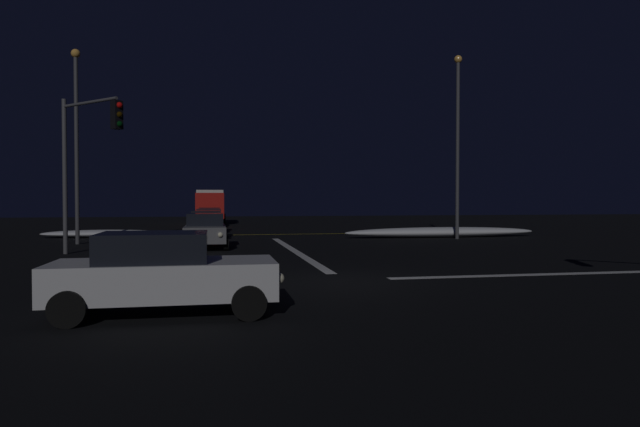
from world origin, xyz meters
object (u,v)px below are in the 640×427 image
(sedan_gray, at_px, (205,230))
(traffic_signal_nw, at_px, (86,146))
(box_truck, at_px, (210,205))
(sedan_red, at_px, (206,224))
(streetlamp_left_near, at_px, (76,133))
(sedan_black, at_px, (210,217))
(streetlamp_right_near, at_px, (458,135))
(sedan_silver, at_px, (209,220))
(sedan_white_crossing, at_px, (163,273))

(sedan_gray, relative_size, traffic_signal_nw, 0.69)
(box_truck, distance_m, traffic_signal_nw, 29.95)
(sedan_red, xyz_separation_m, streetlamp_left_near, (-6.18, -3.20, 4.69))
(sedan_red, bearing_deg, sedan_gray, -89.61)
(sedan_black, distance_m, streetlamp_right_near, 21.72)
(sedan_silver, xyz_separation_m, traffic_signal_nw, (-4.57, -15.65, 3.47))
(sedan_red, height_order, sedan_white_crossing, same)
(traffic_signal_nw, bearing_deg, sedan_gray, 32.78)
(streetlamp_right_near, bearing_deg, sedan_black, 130.46)
(box_truck, bearing_deg, sedan_black, -90.04)
(sedan_silver, height_order, streetlamp_left_near, streetlamp_left_near)
(sedan_gray, distance_m, streetlamp_left_near, 8.47)
(sedan_red, relative_size, sedan_white_crossing, 1.00)
(box_truck, xyz_separation_m, streetlamp_right_near, (13.71, -23.26, 4.12))
(sedan_black, relative_size, streetlamp_right_near, 0.42)
(sedan_gray, height_order, sedan_silver, same)
(box_truck, xyz_separation_m, streetlamp_left_near, (-6.32, -23.26, 3.78))
(sedan_white_crossing, height_order, streetlamp_right_near, streetlamp_right_near)
(sedan_white_crossing, distance_m, traffic_signal_nw, 13.19)
(box_truck, relative_size, traffic_signal_nw, 1.32)
(streetlamp_left_near, bearing_deg, sedan_red, 27.38)
(sedan_gray, bearing_deg, sedan_black, 89.74)
(box_truck, bearing_deg, sedan_white_crossing, -90.97)
(sedan_silver, distance_m, streetlamp_right_near, 17.39)
(streetlamp_right_near, bearing_deg, box_truck, 120.51)
(sedan_silver, relative_size, sedan_black, 1.00)
(streetlamp_right_near, bearing_deg, sedan_white_crossing, -128.15)
(sedan_gray, bearing_deg, streetlamp_left_near, 151.86)
(sedan_red, xyz_separation_m, streetlamp_right_near, (13.84, -3.20, 5.02))
(sedan_white_crossing, relative_size, streetlamp_right_near, 0.42)
(sedan_gray, relative_size, sedan_white_crossing, 1.00)
(sedan_silver, distance_m, streetlamp_left_near, 12.27)
(sedan_black, distance_m, traffic_signal_nw, 23.03)
(sedan_red, bearing_deg, traffic_signal_nw, -115.29)
(sedan_red, height_order, box_truck, box_truck)
(sedan_white_crossing, bearing_deg, sedan_black, 88.84)
(box_truck, distance_m, streetlamp_right_near, 27.31)
(sedan_silver, relative_size, sedan_white_crossing, 1.00)
(sedan_silver, height_order, sedan_black, same)
(box_truck, bearing_deg, traffic_signal_nw, -98.85)
(sedan_gray, relative_size, sedan_black, 1.00)
(sedan_red, height_order, traffic_signal_nw, traffic_signal_nw)
(sedan_gray, xyz_separation_m, sedan_red, (-0.04, 6.53, 0.00))
(sedan_red, distance_m, sedan_black, 12.87)
(sedan_white_crossing, xyz_separation_m, streetlamp_left_near, (-5.61, 18.34, 4.69))
(sedan_black, bearing_deg, sedan_gray, -90.26)
(sedan_white_crossing, bearing_deg, sedan_silver, 88.59)
(sedan_black, relative_size, sedan_white_crossing, 1.00)
(sedan_white_crossing, relative_size, traffic_signal_nw, 0.69)
(sedan_gray, xyz_separation_m, streetlamp_left_near, (-6.23, 3.33, 4.69))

